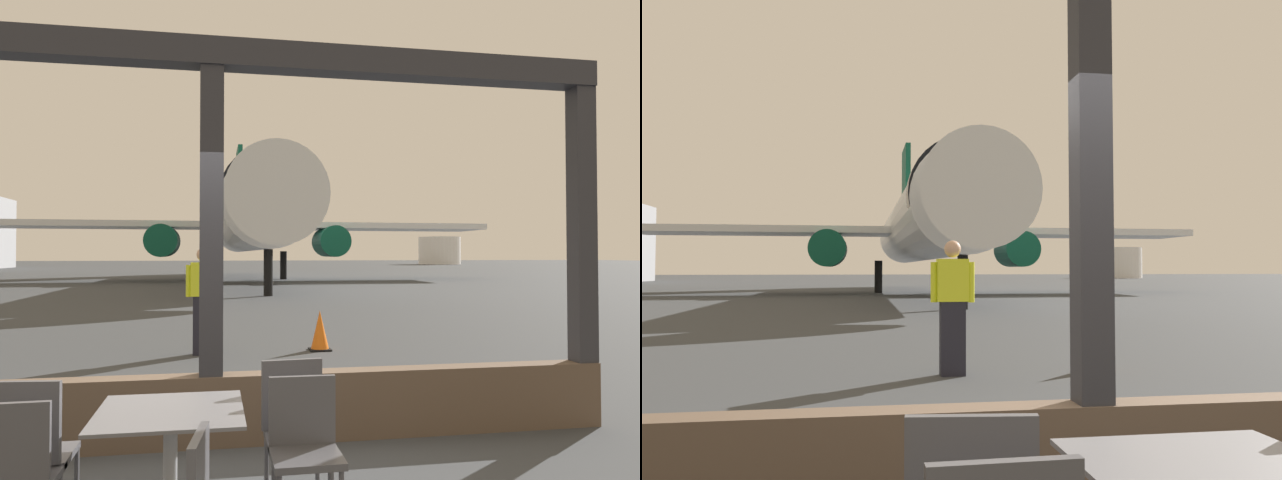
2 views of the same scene
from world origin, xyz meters
TOP-DOWN VIEW (x-y plane):
  - ground_plane at (0.00, 40.00)m, footprint 220.00×220.00m
  - window_frame at (0.00, 0.00)m, footprint 7.28×0.24m
  - dining_table at (-0.22, -1.65)m, footprint 0.83×0.83m
  - cafe_chair_window_left at (-0.99, -1.57)m, footprint 0.43×0.43m
  - cafe_chair_aisle_left at (-0.98, -1.89)m, footprint 0.40×0.40m
  - cafe_chair_aisle_right at (0.54, -1.73)m, footprint 0.40×0.40m
  - cafe_chair_side_extra at (0.53, -1.40)m, footprint 0.41×0.41m
  - airplane at (2.12, 30.48)m, footprint 30.45×32.82m
  - ground_crew_worker at (-0.15, 4.61)m, footprint 0.56×0.22m
  - traffic_cone at (1.80, 4.69)m, footprint 0.36×0.36m
  - fuel_storage_tank at (36.63, 85.97)m, footprint 6.82×6.82m

SIDE VIEW (x-z plane):
  - ground_plane at x=0.00m, z-range 0.00..0.00m
  - traffic_cone at x=1.80m, z-range -0.02..0.66m
  - dining_table at x=-0.22m, z-range 0.08..0.82m
  - cafe_chair_aisle_left at x=-0.98m, z-range 0.09..0.98m
  - cafe_chair_aisle_right at x=0.54m, z-range 0.10..1.00m
  - cafe_chair_window_left at x=-0.99m, z-range 0.09..1.02m
  - cafe_chair_side_extra at x=0.53m, z-range 0.09..1.03m
  - ground_crew_worker at x=-0.15m, z-range 0.03..1.77m
  - window_frame at x=0.00m, z-range -0.47..3.02m
  - fuel_storage_tank at x=36.63m, z-range 0.00..4.50m
  - airplane at x=2.12m, z-range -1.60..9.03m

